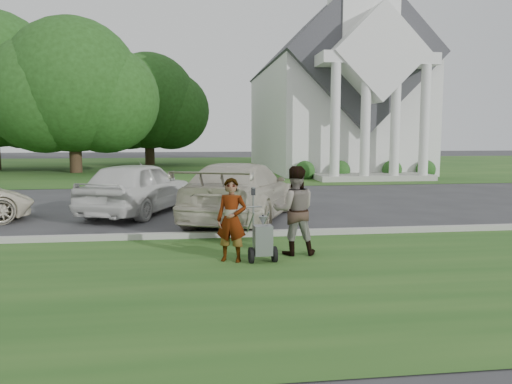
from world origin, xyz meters
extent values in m
plane|color=#333335|center=(0.00, 0.00, 0.00)|extent=(120.00, 120.00, 0.00)
cube|color=#1E4919|center=(0.00, -3.00, 0.01)|extent=(80.00, 7.00, 0.01)
cube|color=#1E4919|center=(0.00, 27.00, 0.01)|extent=(80.00, 30.00, 0.01)
cube|color=#9E9E93|center=(0.00, 0.55, 0.07)|extent=(80.00, 0.18, 0.15)
cube|color=white|center=(9.00, 24.00, 3.50)|extent=(9.00, 16.00, 7.00)
cube|color=#38383D|center=(9.00, 24.00, 7.00)|extent=(9.19, 17.00, 9.19)
cube|color=#9E9E93|center=(9.00, 14.80, 0.15)|extent=(6.20, 2.60, 0.30)
cylinder|color=white|center=(6.60, 13.80, 3.00)|extent=(0.50, 0.50, 6.00)
cylinder|color=white|center=(8.20, 13.80, 3.00)|extent=(0.50, 0.50, 6.00)
cylinder|color=white|center=(9.80, 13.80, 3.00)|extent=(0.50, 0.50, 6.00)
cylinder|color=white|center=(11.40, 13.80, 3.00)|extent=(0.50, 0.50, 6.00)
cube|color=white|center=(9.00, 14.60, 6.30)|extent=(6.20, 2.00, 0.60)
cube|color=white|center=(9.00, 14.60, 6.60)|extent=(5.09, 2.20, 5.09)
sphere|color=#1E4C19|center=(5.50, 15.70, 0.45)|extent=(1.10, 1.10, 1.10)
sphere|color=#1E4C19|center=(7.50, 15.70, 0.45)|extent=(1.10, 1.10, 1.10)
sphere|color=#1E4C19|center=(10.50, 15.70, 0.45)|extent=(1.10, 1.10, 1.10)
sphere|color=#1E4C19|center=(12.50, 15.70, 0.45)|extent=(1.10, 1.10, 1.10)
cylinder|color=#332316|center=(-8.00, 22.00, 1.60)|extent=(0.76, 0.76, 3.20)
sphere|color=#1E4114|center=(-8.00, 22.00, 5.51)|extent=(8.40, 8.40, 8.40)
sphere|color=#1E4114|center=(-6.11, 22.30, 4.67)|extent=(6.89, 6.89, 6.89)
sphere|color=#1E4114|center=(-9.68, 21.70, 4.88)|extent=(7.22, 7.22, 7.22)
sphere|color=#1E4114|center=(-11.93, 25.30, 5.21)|extent=(7.54, 7.54, 7.54)
cylinder|color=#332316|center=(-4.00, 30.00, 1.50)|extent=(0.76, 0.76, 3.00)
sphere|color=#1E4114|center=(-4.00, 30.00, 5.09)|extent=(7.60, 7.60, 7.60)
sphere|color=#1E4114|center=(-2.29, 30.30, 4.33)|extent=(6.23, 6.23, 6.23)
sphere|color=#1E4114|center=(-5.52, 29.70, 4.52)|extent=(6.54, 6.54, 6.54)
cylinder|color=black|center=(0.41, -1.88, 0.15)|extent=(0.09, 0.31, 0.31)
cylinder|color=black|center=(0.86, -1.85, 0.15)|extent=(0.09, 0.31, 0.31)
cylinder|color=#2D2D33|center=(0.64, -1.87, 0.15)|extent=(0.52, 0.07, 0.04)
cube|color=gray|center=(0.64, -1.87, 0.44)|extent=(0.36, 0.30, 0.57)
cone|color=gray|center=(0.64, -1.87, 0.81)|extent=(0.19, 0.19, 0.16)
cylinder|color=#2D2D33|center=(0.64, -1.87, 0.90)|extent=(0.04, 0.04, 0.06)
cylinder|color=gray|center=(0.46, -1.39, 0.69)|extent=(0.08, 0.76, 0.54)
cylinder|color=gray|center=(0.75, -1.37, 0.69)|extent=(0.08, 0.76, 0.54)
cylinder|color=gray|center=(0.58, -1.00, 0.95)|extent=(0.33, 0.05, 0.03)
imported|color=#999999|center=(0.06, -1.72, 0.80)|extent=(0.68, 0.57, 1.60)
imported|color=#999999|center=(1.36, -1.32, 0.90)|extent=(0.91, 0.73, 1.79)
cylinder|color=gray|center=(0.68, -0.09, 0.55)|extent=(0.04, 0.04, 1.09)
cube|color=#2D2D33|center=(0.68, -0.09, 1.16)|extent=(0.09, 0.06, 0.16)
cylinder|color=gray|center=(0.68, -0.09, 1.25)|extent=(0.08, 0.08, 0.03)
imported|color=silver|center=(-2.31, 4.49, 0.82)|extent=(3.57, 5.17, 1.64)
imported|color=beige|center=(0.69, 2.86, 0.83)|extent=(4.18, 6.15, 1.65)
camera|label=1|loc=(-0.68, -11.04, 2.43)|focal=35.00mm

